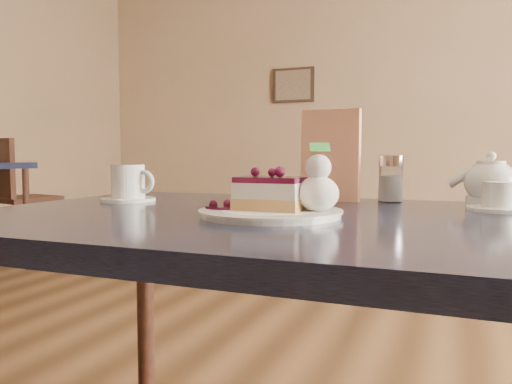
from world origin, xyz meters
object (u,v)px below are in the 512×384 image
at_px(main_table, 279,254).
at_px(cheesecake_slice, 271,194).
at_px(tea_set, 491,187).
at_px(dessert_plate, 270,213).
at_px(coffee_set, 129,185).

xyz_separation_m(main_table, cheesecake_slice, (0.00, -0.05, 0.12)).
distance_m(cheesecake_slice, tea_set, 0.52).
xyz_separation_m(dessert_plate, coffee_set, (-0.43, 0.16, 0.03)).
distance_m(main_table, cheesecake_slice, 0.13).
xyz_separation_m(coffee_set, tea_set, (0.82, 0.20, 0.00)).
bearing_deg(cheesecake_slice, coffee_set, 159.33).
height_order(cheesecake_slice, coffee_set, coffee_set).
distance_m(cheesecake_slice, coffee_set, 0.46).
relative_size(main_table, coffee_set, 8.69).
distance_m(dessert_plate, coffee_set, 0.46).
bearing_deg(dessert_plate, tea_set, 42.75).
xyz_separation_m(main_table, coffee_set, (-0.43, 0.11, 0.12)).
bearing_deg(main_table, coffee_set, 165.49).
relative_size(coffee_set, tea_set, 0.60).
height_order(dessert_plate, cheesecake_slice, cheesecake_slice).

